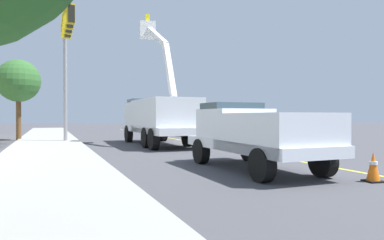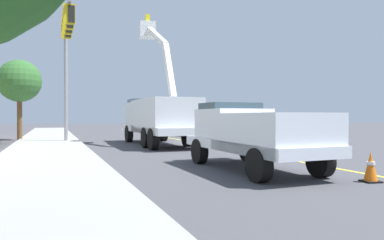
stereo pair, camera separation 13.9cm
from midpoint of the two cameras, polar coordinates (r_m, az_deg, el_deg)
name	(u,v)px [view 2 (the right image)]	position (r m, az deg, el deg)	size (l,w,h in m)	color
ground	(199,143)	(21.05, 1.31, -3.78)	(120.00, 120.00, 0.00)	#47474C
sidewalk_far_side	(48,147)	(19.38, -22.03, -4.03)	(60.00, 3.60, 0.12)	#9E9E99
lane_centre_stripe	(199,143)	(21.05, 1.31, -3.77)	(50.00, 0.16, 0.01)	yellow
utility_bucket_truck	(158,116)	(20.07, -5.29, 0.64)	(8.50, 3.83, 7.62)	silver
service_pickup_truck	(253,133)	(10.77, 10.16, -2.02)	(5.87, 3.00, 2.06)	white
passing_minivan	(192,124)	(29.65, 0.15, -0.63)	(5.05, 2.67, 1.69)	silver
traffic_cone_leading	(371,167)	(9.77, 27.24, -6.78)	(0.40, 0.40, 0.75)	black
traffic_cone_mid_front	(164,134)	(24.70, -4.39, -2.33)	(0.40, 0.40, 0.70)	black
traffic_signal_mast	(67,44)	(21.74, -19.32, 11.53)	(5.28, 1.17, 8.36)	gray
street_tree_right	(19,81)	(26.24, -25.95, 5.63)	(2.81, 2.81, 5.38)	brown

